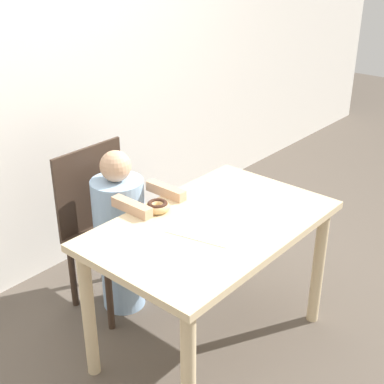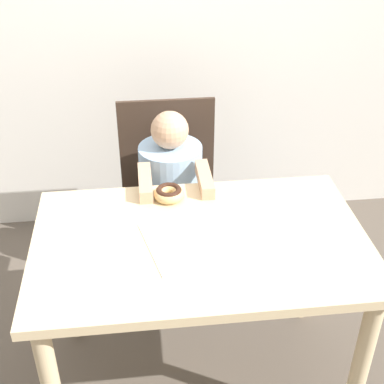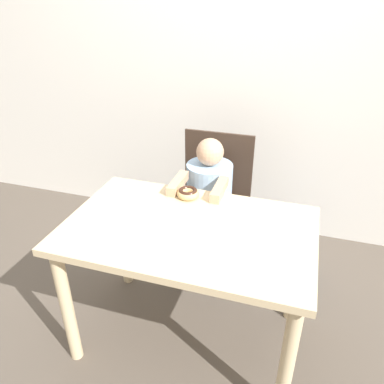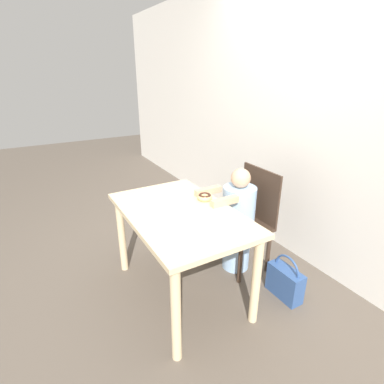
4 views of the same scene
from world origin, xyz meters
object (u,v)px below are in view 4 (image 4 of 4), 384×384
object	(u,v)px
child_figure	(237,222)
handbag	(285,281)
chair	(248,218)
donut	(205,197)

from	to	relation	value
child_figure	handbag	size ratio (longest dim) A/B	2.54
handbag	chair	bearing A→B (deg)	178.08
chair	handbag	bearing A→B (deg)	-1.92
chair	donut	xyz separation A→B (m)	(-0.03, -0.43, 0.28)
chair	child_figure	world-z (taller)	child_figure
donut	handbag	xyz separation A→B (m)	(0.52, 0.41, -0.60)
child_figure	donut	distance (m)	0.42
child_figure	donut	world-z (taller)	child_figure
chair	handbag	size ratio (longest dim) A/B	2.44
chair	donut	size ratio (longest dim) A/B	7.63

